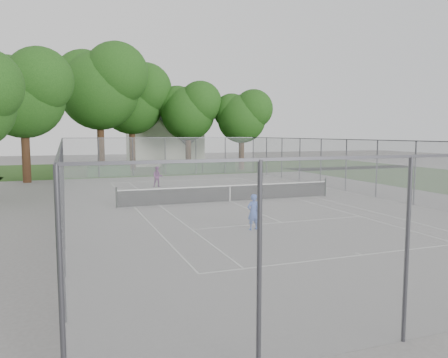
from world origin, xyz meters
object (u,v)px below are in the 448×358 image
object	(u,v)px
woman_player	(158,177)
girl_player	(253,212)
tennis_net	(230,193)
house	(164,130)

from	to	relation	value
woman_player	girl_player	bearing A→B (deg)	-79.22
tennis_net	woman_player	bearing A→B (deg)	107.27
girl_player	woman_player	world-z (taller)	woman_player
tennis_net	girl_player	bearing A→B (deg)	-103.73
house	girl_player	xyz separation A→B (m)	(-4.73, -38.05, -3.57)
house	woman_player	size ratio (longest dim) A/B	7.13
house	woman_player	bearing A→B (deg)	-103.66
tennis_net	house	distance (m)	31.17
tennis_net	woman_player	size ratio (longest dim) A/B	8.58
tennis_net	girl_player	world-z (taller)	girl_player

